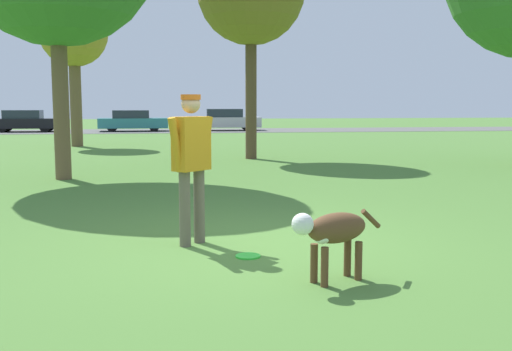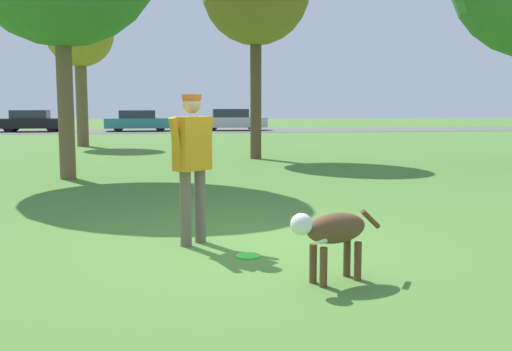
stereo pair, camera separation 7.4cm
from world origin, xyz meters
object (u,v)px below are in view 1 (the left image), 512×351
(dog, at_px, (333,231))
(frisbee, at_px, (248,256))
(tree_far_left, at_px, (73,35))
(parked_car_black, at_px, (25,121))
(parked_car_silver, at_px, (226,120))
(parked_car_teal, at_px, (133,121))
(person, at_px, (191,156))

(dog, xyz_separation_m, frisbee, (-0.64, 1.02, -0.47))
(dog, relative_size, tree_far_left, 0.18)
(frisbee, bearing_deg, parked_car_black, 106.16)
(parked_car_black, height_order, parked_car_silver, parked_car_silver)
(dog, xyz_separation_m, tree_far_left, (-4.81, 18.75, 3.77))
(dog, distance_m, parked_car_black, 33.08)
(dog, relative_size, parked_car_silver, 0.23)
(parked_car_black, relative_size, parked_car_teal, 0.97)
(parked_car_black, bearing_deg, frisbee, -74.94)
(person, relative_size, tree_far_left, 0.31)
(tree_far_left, bearing_deg, parked_car_teal, 83.29)
(parked_car_silver, bearing_deg, person, -94.67)
(parked_car_teal, distance_m, parked_car_silver, 5.65)
(parked_car_teal, height_order, parked_car_silver, parked_car_silver)
(person, relative_size, dog, 1.76)
(frisbee, bearing_deg, parked_car_silver, 84.47)
(frisbee, height_order, tree_far_left, tree_far_left)
(dog, bearing_deg, person, -78.23)
(dog, bearing_deg, parked_car_black, -96.63)
(person, distance_m, frisbee, 1.36)
(parked_car_black, distance_m, parked_car_teal, 6.21)
(person, xyz_separation_m, parked_car_silver, (3.53, 30.03, -0.39))
(person, distance_m, parked_car_silver, 30.24)
(parked_car_black, distance_m, parked_car_silver, 11.86)
(dog, distance_m, parked_car_teal, 31.68)
(frisbee, relative_size, parked_car_teal, 0.07)
(parked_car_black, bearing_deg, person, -75.58)
(person, xyz_separation_m, frisbee, (0.56, -0.68, -1.03))
(frisbee, distance_m, parked_car_black, 31.92)
(parked_car_black, bearing_deg, dog, -74.37)
(tree_far_left, xyz_separation_m, parked_car_silver, (7.15, 12.98, -3.60))
(person, bearing_deg, frisbee, -94.56)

